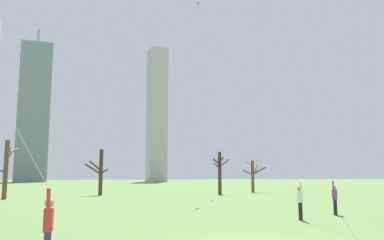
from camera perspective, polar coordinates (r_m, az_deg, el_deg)
name	(u,v)px	position (r m, az deg, el deg)	size (l,w,h in m)	color
kite_flyer_midfield_left_red	(323,144)	(22.77, 18.37, -3.28)	(5.12, 2.10, 15.04)	black
kite_flyer_foreground_left_green	(310,143)	(19.52, 16.70, -3.14)	(0.54, 6.37, 16.26)	black
distant_kite_high_overhead_pink	(199,18)	(43.16, 1.08, 14.57)	(1.70, 7.34, 21.25)	pink
distant_kite_low_near_trees_white	(31,16)	(36.67, -22.17, 13.70)	(4.24, 1.42, 18.76)	white
bare_tree_rightmost	(220,171)	(46.79, 4.03, -7.43)	(1.65, 1.77, 4.93)	#423326
bare_tree_center	(253,174)	(52.23, 8.84, -7.77)	(2.63, 3.18, 4.09)	brown
bare_tree_right_of_center	(100,172)	(45.21, -13.17, -7.26)	(2.60, 2.39, 5.05)	#423326
bare_tree_leftmost	(6,168)	(40.51, -25.27, -6.26)	(1.79, 2.80, 5.44)	brown
skyline_squat_block	(34,111)	(145.97, -21.85, 1.21)	(10.38, 5.77, 53.49)	gray
skyline_mid_tower_left	(157,114)	(146.62, -5.11, 0.83)	(6.40, 7.60, 49.32)	#B2B2B7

